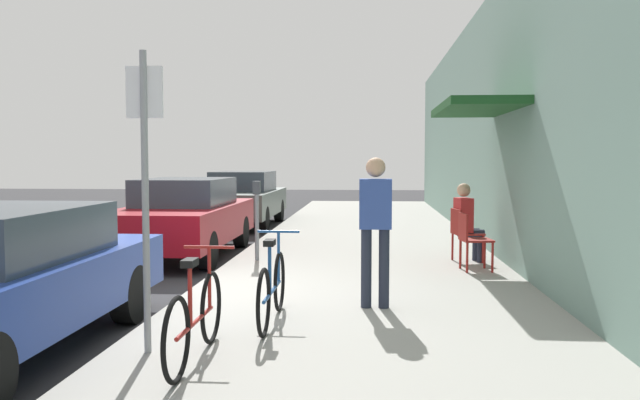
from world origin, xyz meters
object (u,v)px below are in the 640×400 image
object	(u,v)px
parked_car_1	(184,216)
bicycle_0	(196,318)
parking_meter	(257,214)
seated_patron_1	(467,219)
street_sign	(145,178)
cafe_chair_1	(463,231)
cafe_chair_0	(471,237)
pedestrian_standing	(375,220)
parked_car_2	(243,198)
bicycle_1	(272,288)

from	to	relation	value
parked_car_1	bicycle_0	world-z (taller)	parked_car_1
parking_meter	seated_patron_1	bearing A→B (deg)	1.88
street_sign	bicycle_0	world-z (taller)	street_sign
cafe_chair_1	seated_patron_1	world-z (taller)	seated_patron_1
bicycle_0	cafe_chair_0	bearing A→B (deg)	57.05
street_sign	bicycle_0	xyz separation A→B (m)	(0.48, -0.20, -1.16)
street_sign	cafe_chair_0	distance (m)	5.66
cafe_chair_1	pedestrian_standing	world-z (taller)	pedestrian_standing
parked_car_2	bicycle_1	size ratio (longest dim) A/B	2.57
parked_car_2	cafe_chair_0	xyz separation A→B (m)	(4.95, -7.29, -0.13)
cafe_chair_0	cafe_chair_1	world-z (taller)	same
cafe_chair_0	parked_car_2	bearing A→B (deg)	124.16
street_sign	cafe_chair_0	size ratio (longest dim) A/B	2.99
parked_car_1	street_sign	bearing A→B (deg)	-76.37
parked_car_2	cafe_chair_0	bearing A→B (deg)	-55.84
parked_car_1	parked_car_2	distance (m)	5.48
parked_car_2	parked_car_1	bearing A→B (deg)	-90.00
street_sign	seated_patron_1	bearing A→B (deg)	56.15
parked_car_1	cafe_chair_1	bearing A→B (deg)	-11.07
parked_car_1	seated_patron_1	size ratio (longest dim) A/B	3.41
parked_car_2	seated_patron_1	bearing A→B (deg)	-52.12
bicycle_0	cafe_chair_1	world-z (taller)	bicycle_0
seated_patron_1	parked_car_2	bearing A→B (deg)	127.88
seated_patron_1	street_sign	bearing A→B (deg)	-123.85
cafe_chair_0	seated_patron_1	xyz separation A→B (m)	(0.06, 0.85, 0.19)
parking_meter	bicycle_0	bearing A→B (deg)	-85.37
parked_car_2	cafe_chair_1	world-z (taller)	parked_car_2
bicycle_0	cafe_chair_1	distance (m)	6.18
cafe_chair_0	pedestrian_standing	size ratio (longest dim) A/B	0.51
parking_meter	street_sign	distance (m)	5.17
parked_car_2	bicycle_0	size ratio (longest dim) A/B	2.57
parked_car_1	street_sign	xyz separation A→B (m)	(1.50, -6.19, 0.89)
bicycle_1	cafe_chair_1	world-z (taller)	bicycle_1
cafe_chair_1	cafe_chair_0	bearing A→B (deg)	-90.08
street_sign	bicycle_0	distance (m)	1.27
parking_meter	cafe_chair_0	size ratio (longest dim) A/B	1.52
parking_meter	parked_car_1	bearing A→B (deg)	145.40
parked_car_1	parked_car_2	world-z (taller)	parked_car_2
parked_car_2	street_sign	distance (m)	11.80
parking_meter	bicycle_1	xyz separation A→B (m)	(0.88, -4.04, -0.41)
cafe_chair_1	seated_patron_1	xyz separation A→B (m)	(0.06, 0.01, 0.19)
parking_meter	seated_patron_1	world-z (taller)	parking_meter
parked_car_2	bicycle_0	xyz separation A→B (m)	(1.98, -11.87, -0.27)
street_sign	cafe_chair_1	world-z (taller)	street_sign
parking_meter	cafe_chair_0	distance (m)	3.49
cafe_chair_1	pedestrian_standing	bearing A→B (deg)	-113.44
bicycle_0	cafe_chair_0	world-z (taller)	bicycle_0
parked_car_1	seated_patron_1	distance (m)	5.10
parked_car_2	street_sign	xyz separation A→B (m)	(1.50, -11.67, 0.89)
parked_car_2	bicycle_1	distance (m)	10.87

